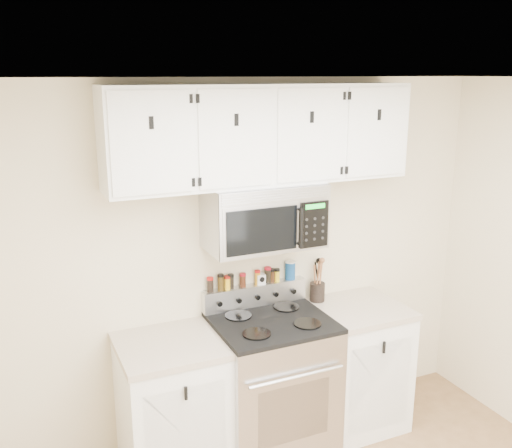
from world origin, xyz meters
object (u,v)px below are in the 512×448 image
(microwave, at_px, (264,216))
(utensil_crock, at_px, (317,290))
(salt_canister, at_px, (290,270))
(range, at_px, (272,383))

(microwave, xyz_separation_m, utensil_crock, (0.47, 0.11, -0.63))
(microwave, distance_m, salt_canister, 0.56)
(microwave, height_order, utensil_crock, microwave)
(microwave, distance_m, utensil_crock, 0.80)
(microwave, xyz_separation_m, salt_canister, (0.28, 0.16, -0.46))
(range, height_order, salt_canister, salt_canister)
(salt_canister, bearing_deg, range, -134.47)
(range, bearing_deg, salt_canister, 45.53)
(range, distance_m, microwave, 1.15)
(utensil_crock, bearing_deg, range, -153.97)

